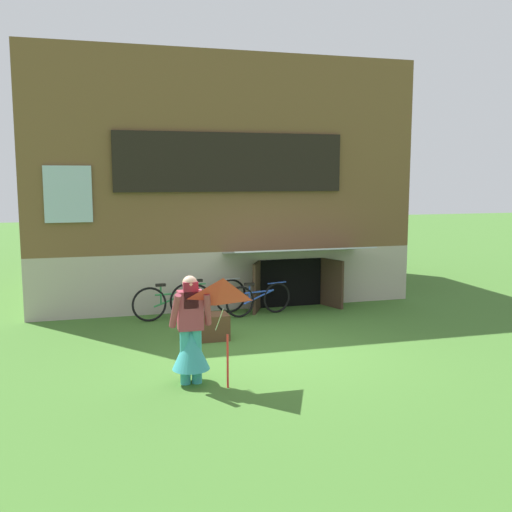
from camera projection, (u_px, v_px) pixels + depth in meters
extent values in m
plane|color=#3D6B28|center=(273.00, 349.00, 9.79)|extent=(60.00, 60.00, 0.00)
cube|color=#ADA393|center=(207.00, 262.00, 15.24)|extent=(8.36, 5.59, 1.26)
cube|color=brown|center=(206.00, 157.00, 14.87)|extent=(8.36, 5.59, 4.14)
cube|color=black|center=(231.00, 162.00, 12.19)|extent=(4.82, 0.08, 1.21)
cube|color=#9EB7C6|center=(231.00, 162.00, 12.21)|extent=(4.66, 0.04, 1.09)
cube|color=#9EB7C6|center=(68.00, 194.00, 11.42)|extent=(0.90, 0.06, 1.10)
cube|color=black|center=(290.00, 283.00, 12.92)|extent=(1.40, 0.03, 1.05)
cube|color=#3D2B1E|center=(257.00, 287.00, 12.42)|extent=(0.35, 0.66, 1.05)
cube|color=#3D2B1E|center=(331.00, 283.00, 12.88)|extent=(0.30, 0.68, 1.05)
cube|color=#999EA8|center=(299.00, 250.00, 12.30)|extent=(3.03, 1.09, 0.18)
cylinder|color=teal|center=(185.00, 357.00, 8.09)|extent=(0.14, 0.14, 0.76)
cylinder|color=teal|center=(197.00, 356.00, 8.13)|extent=(0.14, 0.14, 0.76)
cone|color=teal|center=(191.00, 348.00, 8.09)|extent=(0.52, 0.52, 0.57)
cube|color=#993847|center=(190.00, 310.00, 8.02)|extent=(0.34, 0.20, 0.54)
cylinder|color=#993847|center=(175.00, 311.00, 7.86)|extent=(0.16, 0.31, 0.50)
cylinder|color=#993847|center=(207.00, 309.00, 7.98)|extent=(0.16, 0.31, 0.50)
cube|color=maroon|center=(191.00, 295.00, 7.93)|extent=(0.20, 0.08, 0.36)
sphere|color=#D8AD8E|center=(190.00, 283.00, 7.97)|extent=(0.21, 0.21, 0.21)
pyramid|color=red|center=(224.00, 304.00, 7.60)|extent=(0.77, 0.58, 0.48)
cylinder|color=beige|center=(219.00, 320.00, 7.89)|extent=(0.01, 0.51, 0.42)
cylinder|color=red|center=(228.00, 361.00, 7.94)|extent=(0.03, 0.03, 0.74)
torus|color=black|center=(277.00, 298.00, 12.33)|extent=(0.64, 0.19, 0.64)
torus|color=black|center=(240.00, 302.00, 11.91)|extent=(0.64, 0.19, 0.64)
cylinder|color=#284CB2|center=(259.00, 292.00, 12.10)|extent=(0.64, 0.19, 0.04)
cylinder|color=#284CB2|center=(259.00, 297.00, 12.11)|extent=(0.70, 0.20, 0.26)
cylinder|color=#284CB2|center=(249.00, 293.00, 11.99)|extent=(0.04, 0.04, 0.36)
cube|color=black|center=(249.00, 284.00, 11.97)|extent=(0.20, 0.08, 0.05)
cylinder|color=#284CB2|center=(277.00, 283.00, 12.29)|extent=(0.43, 0.13, 0.03)
torus|color=black|center=(230.00, 296.00, 12.32)|extent=(0.71, 0.20, 0.72)
torus|color=black|center=(187.00, 300.00, 11.87)|extent=(0.71, 0.20, 0.72)
cylinder|color=#ADAFB5|center=(209.00, 289.00, 12.07)|extent=(0.73, 0.19, 0.04)
cylinder|color=#ADAFB5|center=(209.00, 295.00, 12.08)|extent=(0.79, 0.21, 0.29)
cylinder|color=#ADAFB5|center=(198.00, 290.00, 11.95)|extent=(0.04, 0.04, 0.41)
cube|color=black|center=(198.00, 281.00, 11.93)|extent=(0.20, 0.08, 0.05)
cylinder|color=#ADAFB5|center=(230.00, 279.00, 12.27)|extent=(0.44, 0.12, 0.03)
torus|color=black|center=(195.00, 301.00, 11.91)|extent=(0.69, 0.11, 0.69)
torus|color=black|center=(149.00, 304.00, 11.58)|extent=(0.69, 0.11, 0.69)
cylinder|color=#287A3D|center=(172.00, 294.00, 11.72)|extent=(0.70, 0.10, 0.04)
cylinder|color=#287A3D|center=(173.00, 299.00, 11.73)|extent=(0.77, 0.11, 0.28)
cylinder|color=#287A3D|center=(161.00, 295.00, 11.63)|extent=(0.04, 0.04, 0.39)
cube|color=black|center=(161.00, 285.00, 11.61)|extent=(0.20, 0.08, 0.05)
cylinder|color=#287A3D|center=(195.00, 284.00, 11.86)|extent=(0.44, 0.07, 0.03)
cube|color=#4C331E|center=(213.00, 327.00, 10.34)|extent=(0.52, 0.44, 0.45)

